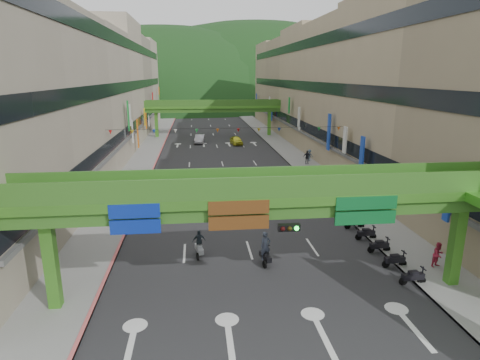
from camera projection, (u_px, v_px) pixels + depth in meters
name	position (u px, v px, depth m)	size (l,w,h in m)	color
road_slab	(218.00, 150.00, 64.47)	(18.00, 140.00, 0.02)	#28282B
sidewalk_left	(149.00, 151.00, 63.29)	(4.00, 140.00, 0.15)	gray
sidewalk_right	(285.00, 149.00, 65.62)	(4.00, 140.00, 0.15)	gray
curb_left	(161.00, 151.00, 63.48)	(0.20, 140.00, 0.18)	#CC5959
curb_right	(274.00, 149.00, 65.41)	(0.20, 140.00, 0.18)	gray
building_row_left	(91.00, 91.00, 60.04)	(12.80, 95.00, 19.00)	#9E937F
building_row_right	(336.00, 90.00, 64.06)	(12.80, 95.00, 19.00)	gray
overpass_near	(285.00, 210.00, 20.36)	(28.00, 12.27, 7.10)	#4C9E2D
overpass_far	(213.00, 109.00, 77.50)	(28.00, 2.20, 7.10)	#4C9E2D
hill_left	(168.00, 103.00, 168.58)	(168.00, 140.00, 112.00)	#1C4419
hill_right	(255.00, 100.00, 192.04)	(208.00, 176.00, 128.00)	#1C4419
bunting_string	(228.00, 130.00, 43.73)	(26.00, 0.36, 0.47)	black
scooter_rider_near	(265.00, 249.00, 25.63)	(0.79, 1.58, 2.21)	black
scooter_rider_mid	(243.00, 203.00, 35.19)	(0.84, 1.58, 1.83)	black
scooter_rider_left	(199.00, 244.00, 26.77)	(0.95, 1.59, 1.88)	gray
scooter_rider_far	(199.00, 185.00, 40.26)	(0.89, 1.60, 2.11)	maroon
parked_scooter_row	(372.00, 239.00, 28.51)	(1.60, 11.55, 1.08)	black
car_silver	(200.00, 139.00, 71.22)	(1.61, 4.61, 1.52)	#A1A1A8
car_yellow	(236.00, 141.00, 69.67)	(1.71, 4.24, 1.44)	yellow
pedestrian_red	(438.00, 257.00, 25.11)	(0.78, 0.61, 1.61)	#A92139
pedestrian_dark	(307.00, 158.00, 54.02)	(1.08, 0.45, 1.85)	black
pedestrian_blue	(309.00, 156.00, 55.95)	(0.75, 0.48, 1.60)	#3C4F65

